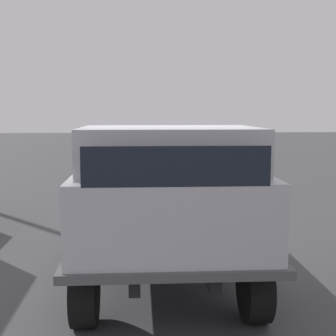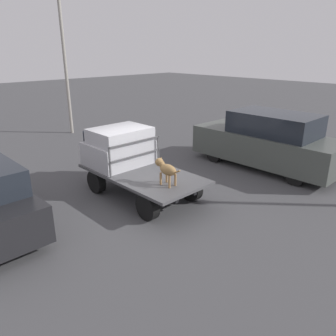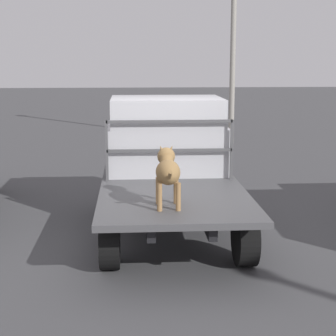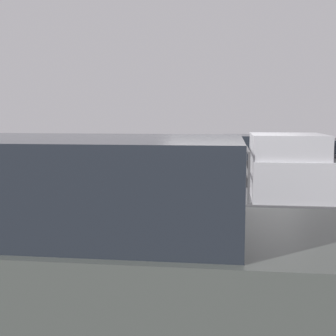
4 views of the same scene
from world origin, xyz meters
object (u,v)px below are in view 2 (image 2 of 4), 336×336
flatbed_truck (142,178)px  dog (166,169)px  light_pole_near (64,51)px  parked_pickup_far (267,141)px

flatbed_truck → dog: (-1.14, 0.12, 0.64)m
light_pole_near → parked_pickup_far: bearing=-165.8°
flatbed_truck → parked_pickup_far: parked_pickup_far is taller
dog → parked_pickup_far: size_ratio=0.17×
dog → light_pole_near: light_pole_near is taller
flatbed_truck → dog: size_ratio=4.18×
flatbed_truck → dog: dog is taller
dog → parked_pickup_far: (-0.06, -5.07, -0.19)m
parked_pickup_far → dog: bearing=95.0°
light_pole_near → flatbed_truck: bearing=164.5°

